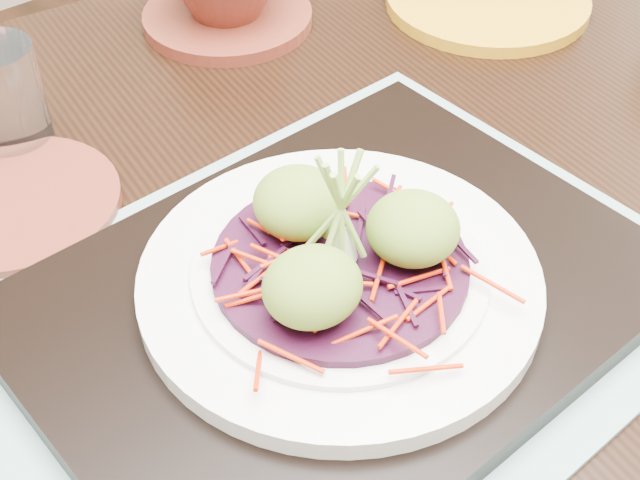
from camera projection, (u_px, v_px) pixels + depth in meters
dining_table at (332, 332)px, 0.71m from camera, size 1.38×1.01×0.80m
placemat at (339, 309)px, 0.59m from camera, size 0.47×0.37×0.00m
serving_tray at (339, 297)px, 0.58m from camera, size 0.40×0.31×0.02m
white_plate at (340, 279)px, 0.57m from camera, size 0.26×0.26×0.02m
cabbage_bed at (340, 264)px, 0.56m from camera, size 0.16×0.16×0.01m
carrot_julienne at (340, 255)px, 0.55m from camera, size 0.20×0.20×0.01m
guacamole_scoops at (341, 238)px, 0.54m from camera, size 0.14×0.12×0.04m
scallion_garnish at (341, 213)px, 0.53m from camera, size 0.06×0.06×0.09m
terracotta_side_plate at (16, 204)px, 0.66m from camera, size 0.17×0.17×0.01m
water_glass at (3, 98)px, 0.69m from camera, size 0.08×0.08×0.09m
yellow_plate at (487, 0)px, 0.88m from camera, size 0.23×0.23×0.01m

